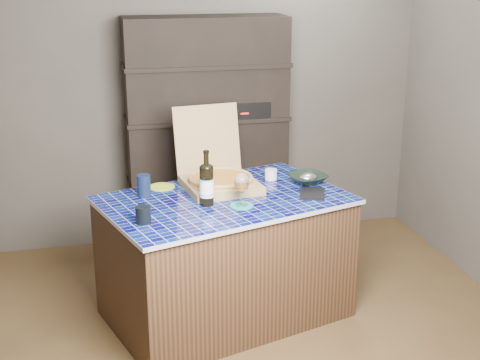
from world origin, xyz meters
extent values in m
plane|color=brown|center=(0.00, 0.00, 0.00)|extent=(3.50, 3.50, 0.00)
plane|color=#504C45|center=(0.00, 1.75, 1.25)|extent=(3.50, 0.00, 3.50)
plane|color=#504C45|center=(0.00, -1.75, 1.25)|extent=(3.50, 0.00, 3.50)
cube|color=black|center=(0.00, 1.53, 0.90)|extent=(1.20, 0.40, 1.80)
cube|color=black|center=(0.25, 1.48, 1.12)|extent=(0.40, 0.32, 0.12)
cube|color=#4B311D|center=(-0.10, 0.40, 0.38)|extent=(1.61, 1.26, 0.77)
cube|color=#040445|center=(-0.10, 0.40, 0.78)|extent=(1.66, 1.31, 0.03)
cube|color=tan|center=(-0.09, 0.58, 0.82)|extent=(0.50, 0.50, 0.05)
cube|color=tan|center=(-0.12, 0.84, 1.06)|extent=(0.45, 0.16, 0.44)
cylinder|color=#AC8648|center=(-0.09, 0.58, 0.85)|extent=(0.41, 0.41, 0.01)
cylinder|color=maroon|center=(-0.09, 0.58, 0.87)|extent=(0.36, 0.36, 0.01)
torus|color=#AC8648|center=(-0.09, 0.58, 0.87)|extent=(0.41, 0.41, 0.02)
cylinder|color=black|center=(-0.22, 0.30, 0.91)|extent=(0.08, 0.08, 0.23)
ellipsoid|color=black|center=(-0.22, 0.30, 1.03)|extent=(0.08, 0.08, 0.05)
cylinder|color=black|center=(-0.22, 0.30, 1.08)|extent=(0.03, 0.03, 0.09)
cylinder|color=white|center=(-0.22, 0.30, 0.90)|extent=(0.08, 0.08, 0.10)
cylinder|color=#3B9CC9|center=(-0.22, 0.30, 0.87)|extent=(0.09, 0.09, 0.01)
cylinder|color=#3B9CC9|center=(-0.22, 0.30, 0.96)|extent=(0.09, 0.09, 0.01)
cylinder|color=teal|center=(-0.03, 0.23, 0.80)|extent=(0.14, 0.14, 0.01)
cylinder|color=white|center=(-0.03, 0.23, 0.81)|extent=(0.08, 0.08, 0.01)
cylinder|color=white|center=(-0.03, 0.23, 0.85)|extent=(0.01, 0.01, 0.08)
ellipsoid|color=white|center=(-0.03, 0.23, 0.94)|extent=(0.09, 0.09, 0.12)
cylinder|color=#B16E1C|center=(-0.03, 0.23, 0.93)|extent=(0.07, 0.07, 0.05)
cylinder|color=white|center=(-0.03, 0.23, 0.96)|extent=(0.07, 0.07, 0.02)
cylinder|color=black|center=(-0.62, 0.10, 0.84)|extent=(0.09, 0.09, 0.09)
cube|color=black|center=(0.44, 0.33, 0.80)|extent=(0.21, 0.25, 0.02)
imported|color=black|center=(0.49, 0.56, 0.83)|extent=(0.30, 0.30, 0.06)
ellipsoid|color=silver|center=(0.49, 0.56, 0.84)|extent=(0.12, 0.10, 0.06)
cylinder|color=white|center=(0.28, 0.69, 0.83)|extent=(0.08, 0.08, 0.07)
cylinder|color=#0E1733|center=(-0.57, 0.56, 0.86)|extent=(0.08, 0.08, 0.13)
cylinder|color=#A7BD28|center=(-0.45, 0.69, 0.80)|extent=(0.17, 0.17, 0.01)
camera|label=1|loc=(-0.88, -3.37, 2.16)|focal=50.00mm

